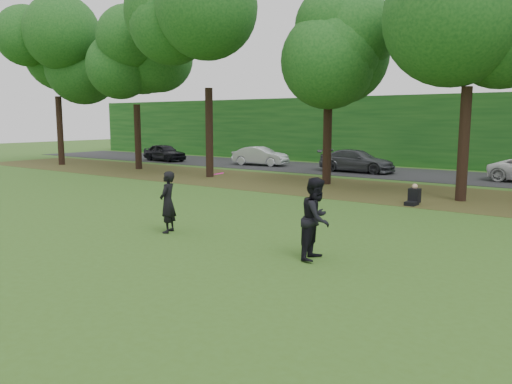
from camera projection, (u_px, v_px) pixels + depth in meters
ground at (179, 249)px, 12.91m from camera, size 120.00×120.00×0.00m
leaf_litter at (375, 191)px, 23.37m from camera, size 60.00×7.00×0.01m
street at (427, 175)px, 29.81m from camera, size 70.00×7.00×0.02m
far_hedge at (455, 131)px, 34.28m from camera, size 70.00×3.00×5.00m
player_left at (168, 202)px, 14.66m from camera, size 0.65×0.78×1.82m
player_right at (316, 219)px, 11.84m from camera, size 0.87×1.05×1.97m
parked_cars at (401, 164)px, 29.58m from camera, size 39.22×3.84×1.51m
frisbee at (219, 174)px, 13.24m from camera, size 0.37×0.37×0.10m
seated_person at (414, 197)px, 19.50m from camera, size 0.44×0.75×0.83m
tree_line at (373, 18)px, 22.38m from camera, size 55.30×7.90×12.31m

